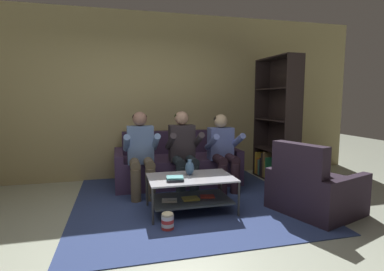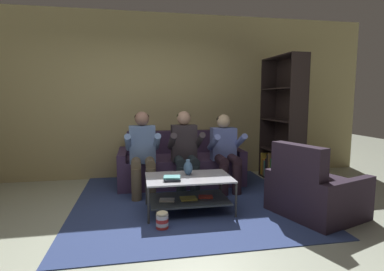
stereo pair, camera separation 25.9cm
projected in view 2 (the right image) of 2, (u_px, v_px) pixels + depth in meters
ground at (153, 234)px, 3.13m from camera, size 16.80×16.80×0.00m
back_partition at (144, 97)px, 5.35m from camera, size 8.40×0.12×2.90m
couch at (180, 165)px, 5.07m from camera, size 2.01×0.94×0.85m
person_seated_left at (143, 150)px, 4.37m from camera, size 0.50×0.58×1.22m
person_seated_middle at (185, 148)px, 4.48m from camera, size 0.50×0.58×1.22m
person_seated_right at (225, 149)px, 4.59m from camera, size 0.50×0.58×1.17m
coffee_table at (189, 188)px, 3.74m from camera, size 1.06×0.66×0.44m
area_rug at (185, 197)px, 4.32m from camera, size 3.00×3.29×0.01m
vase at (188, 168)px, 3.80m from camera, size 0.12×0.12×0.20m
book_stack at (172, 178)px, 3.56m from camera, size 0.22×0.19×0.05m
bookshelf at (282, 132)px, 5.11m from camera, size 0.37×1.00×2.10m
armchair at (314, 192)px, 3.62m from camera, size 1.11×1.14×0.89m
popcorn_tub at (162, 220)px, 3.25m from camera, size 0.14×0.14×0.20m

